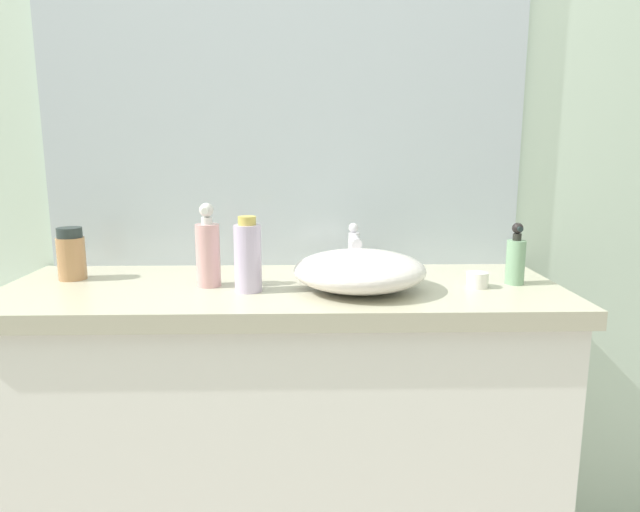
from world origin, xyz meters
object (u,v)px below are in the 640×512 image
at_px(spray_can, 248,256).
at_px(candle_jar, 477,280).
at_px(sink_basin, 360,271).
at_px(perfume_bottle, 71,254).
at_px(lotion_bottle, 208,251).
at_px(soap_dispenser, 516,259).

bearing_deg(spray_can, candle_jar, 2.50).
distance_m(sink_basin, spray_can, 0.28).
xyz_separation_m(perfume_bottle, spray_can, (0.49, -0.14, 0.02)).
bearing_deg(perfume_bottle, spray_can, -16.02).
bearing_deg(spray_can, perfume_bottle, 163.98).
bearing_deg(candle_jar, spray_can, -177.50).
relative_size(lotion_bottle, candle_jar, 3.87).
height_order(sink_basin, lotion_bottle, lotion_bottle).
relative_size(soap_dispenser, lotion_bottle, 0.75).
height_order(sink_basin, soap_dispenser, soap_dispenser).
relative_size(sink_basin, spray_can, 1.77).
height_order(soap_dispenser, lotion_bottle, lotion_bottle).
bearing_deg(soap_dispenser, lotion_bottle, -179.80).
xyz_separation_m(soap_dispenser, perfume_bottle, (-1.18, 0.08, 0.00)).
relative_size(lotion_bottle, spray_can, 1.15).
distance_m(lotion_bottle, perfume_bottle, 0.39).
bearing_deg(sink_basin, soap_dispenser, 7.26).
height_order(spray_can, candle_jar, spray_can).
distance_m(sink_basin, lotion_bottle, 0.39).
distance_m(lotion_bottle, candle_jar, 0.69).
xyz_separation_m(soap_dispenser, spray_can, (-0.69, -0.06, 0.02)).
xyz_separation_m(lotion_bottle, candle_jar, (0.69, -0.03, -0.07)).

